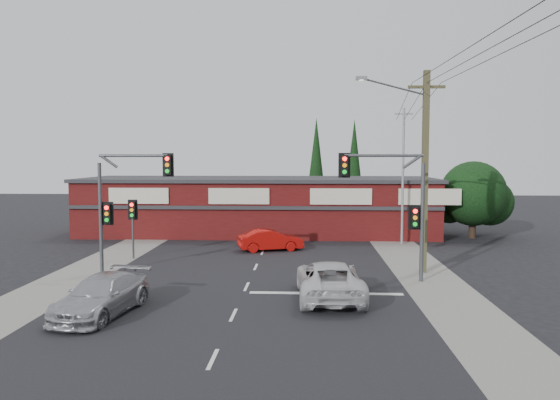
{
  "coord_description": "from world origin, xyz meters",
  "views": [
    {
      "loc": [
        2.66,
        -24.29,
        5.77
      ],
      "look_at": [
        1.33,
        3.0,
        3.63
      ],
      "focal_mm": 35.0,
      "sensor_mm": 36.0,
      "label": 1
    }
  ],
  "objects_px": {
    "red_sedan": "(270,240)",
    "shop_building": "(259,205)",
    "white_suv": "(329,280)",
    "silver_suv": "(101,296)",
    "utility_pole": "(422,165)"
  },
  "relations": [
    {
      "from": "shop_building",
      "to": "white_suv",
      "type": "bearing_deg",
      "value": -76.53
    },
    {
      "from": "red_sedan",
      "to": "shop_building",
      "type": "xyz_separation_m",
      "value": [
        -1.43,
        7.91,
        1.48
      ]
    },
    {
      "from": "utility_pole",
      "to": "shop_building",
      "type": "bearing_deg",
      "value": 123.76
    },
    {
      "from": "silver_suv",
      "to": "white_suv",
      "type": "bearing_deg",
      "value": 27.45
    },
    {
      "from": "red_sedan",
      "to": "shop_building",
      "type": "relative_size",
      "value": 0.15
    },
    {
      "from": "red_sedan",
      "to": "shop_building",
      "type": "distance_m",
      "value": 8.18
    },
    {
      "from": "white_suv",
      "to": "red_sedan",
      "type": "distance_m",
      "value": 11.73
    },
    {
      "from": "white_suv",
      "to": "silver_suv",
      "type": "relative_size",
      "value": 1.12
    },
    {
      "from": "shop_building",
      "to": "utility_pole",
      "type": "distance_m",
      "value": 17.15
    },
    {
      "from": "shop_building",
      "to": "silver_suv",
      "type": "bearing_deg",
      "value": -99.9
    },
    {
      "from": "white_suv",
      "to": "silver_suv",
      "type": "bearing_deg",
      "value": 15.67
    },
    {
      "from": "white_suv",
      "to": "shop_building",
      "type": "xyz_separation_m",
      "value": [
        -4.6,
        19.21,
        1.37
      ]
    },
    {
      "from": "silver_suv",
      "to": "utility_pole",
      "type": "bearing_deg",
      "value": 40.35
    },
    {
      "from": "silver_suv",
      "to": "utility_pole",
      "type": "height_order",
      "value": "utility_pole"
    },
    {
      "from": "utility_pole",
      "to": "silver_suv",
      "type": "bearing_deg",
      "value": -148.76
    }
  ]
}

